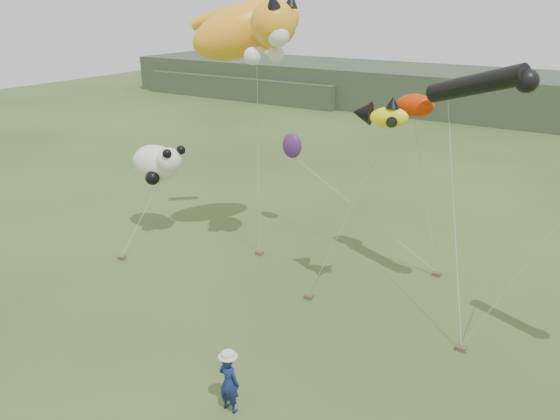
{
  "coord_description": "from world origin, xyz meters",
  "views": [
    {
      "loc": [
        7.66,
        -11.03,
        10.36
      ],
      "look_at": [
        -1.27,
        3.0,
        4.01
      ],
      "focal_mm": 35.0,
      "sensor_mm": 36.0,
      "label": 1
    }
  ],
  "objects": [
    {
      "name": "ground",
      "position": [
        0.0,
        0.0,
        0.0
      ],
      "size": [
        120.0,
        120.0,
        0.0
      ],
      "primitive_type": "plane",
      "color": "#385123",
      "rests_on": "ground"
    },
    {
      "name": "headland",
      "position": [
        -3.11,
        44.69,
        1.92
      ],
      "size": [
        90.0,
        13.0,
        4.0
      ],
      "color": "#2D3D28",
      "rests_on": "ground"
    },
    {
      "name": "festival_attendant",
      "position": [
        0.11,
        -1.7,
        0.87
      ],
      "size": [
        0.65,
        0.44,
        1.74
      ],
      "primitive_type": "imported",
      "rotation": [
        0.0,
        0.0,
        3.1
      ],
      "color": "navy",
      "rests_on": "ground"
    },
    {
      "name": "sandbag_anchors",
      "position": [
        -1.61,
        5.58,
        0.08
      ],
      "size": [
        14.44,
        6.02,
        0.15
      ],
      "color": "brown",
      "rests_on": "ground"
    },
    {
      "name": "cat_kite",
      "position": [
        -5.02,
        6.91,
        9.39
      ],
      "size": [
        5.94,
        4.98,
        3.17
      ],
      "color": "orange",
      "rests_on": "ground"
    },
    {
      "name": "fish_kite",
      "position": [
        1.07,
        5.17,
        7.02
      ],
      "size": [
        2.07,
        1.38,
        1.04
      ],
      "color": "#FBF212",
      "rests_on": "ground"
    },
    {
      "name": "tube_kites",
      "position": [
        5.69,
        6.34,
        7.98
      ],
      "size": [
        9.17,
        3.99,
        1.62
      ],
      "color": "black",
      "rests_on": "ground"
    },
    {
      "name": "panda_kite",
      "position": [
        -9.83,
        6.13,
        3.54
      ],
      "size": [
        2.89,
        1.87,
        1.79
      ],
      "color": "white",
      "rests_on": "ground"
    },
    {
      "name": "misc_kites",
      "position": [
        -1.47,
        9.0,
        5.72
      ],
      "size": [
        7.31,
        2.22,
        3.64
      ],
      "color": "red",
      "rests_on": "ground"
    }
  ]
}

